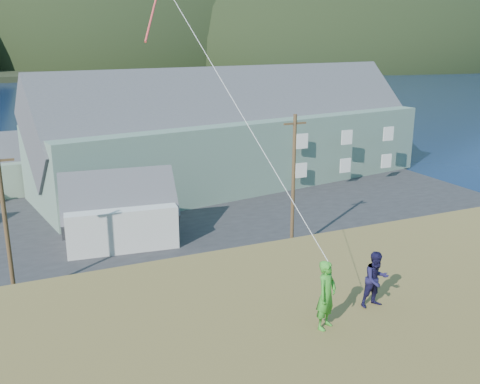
# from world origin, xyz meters

# --- Properties ---
(ground) EXTENTS (900.00, 900.00, 0.00)m
(ground) POSITION_xyz_m (0.00, 0.00, 0.00)
(ground) COLOR #0A1638
(ground) RESTS_ON ground
(grass_strip) EXTENTS (110.00, 8.00, 0.10)m
(grass_strip) POSITION_xyz_m (0.00, -2.00, 0.05)
(grass_strip) COLOR #4C3D19
(grass_strip) RESTS_ON ground
(waterfront_lot) EXTENTS (72.00, 36.00, 0.12)m
(waterfront_lot) POSITION_xyz_m (0.00, 17.00, 0.06)
(waterfront_lot) COLOR #28282B
(waterfront_lot) RESTS_ON ground
(far_shore) EXTENTS (900.00, 320.00, 2.00)m
(far_shore) POSITION_xyz_m (0.00, 330.00, 1.00)
(far_shore) COLOR black
(far_shore) RESTS_ON ground
(far_hills) EXTENTS (760.00, 265.00, 143.00)m
(far_hills) POSITION_xyz_m (35.59, 279.38, 2.00)
(far_hills) COLOR black
(far_hills) RESTS_ON ground
(lodge) EXTENTS (40.87, 17.45, 13.93)m
(lodge) POSITION_xyz_m (16.82, 20.07, 5.34)
(lodge) COLOR slate
(lodge) RESTS_ON waterfront_lot
(shed_white) EXTENTS (8.42, 6.05, 6.31)m
(shed_white) POSITION_xyz_m (2.35, 8.14, 2.43)
(shed_white) COLOR silver
(shed_white) RESTS_ON waterfront_lot
(utility_poles) EXTENTS (33.78, 0.24, 9.36)m
(utility_poles) POSITION_xyz_m (-4.34, 1.50, 4.64)
(utility_poles) COLOR #47331E
(utility_poles) RESTS_ON waterfront_lot
(kite_flyer_green) EXTENTS (0.76, 0.68, 1.75)m
(kite_flyer_green) POSITION_xyz_m (2.26, -18.23, 8.08)
(kite_flyer_green) COLOR #359227
(kite_flyer_green) RESTS_ON hillside
(kite_flyer_navy) EXTENTS (0.76, 0.60, 1.54)m
(kite_flyer_navy) POSITION_xyz_m (4.06, -17.83, 7.97)
(kite_flyer_navy) COLOR #171439
(kite_flyer_navy) RESTS_ON hillside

